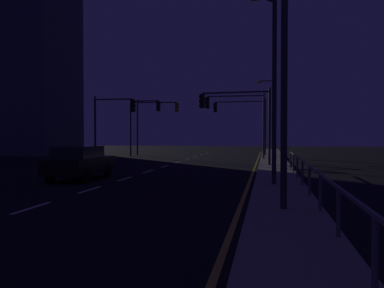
# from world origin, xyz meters

# --- Properties ---
(ground_plane) EXTENTS (112.00, 112.00, 0.00)m
(ground_plane) POSITION_xyz_m (0.00, 17.50, 0.00)
(ground_plane) COLOR black
(ground_plane) RESTS_ON ground
(sidewalk_right) EXTENTS (2.03, 77.00, 0.14)m
(sidewalk_right) POSITION_xyz_m (7.19, 17.50, 0.07)
(sidewalk_right) COLOR #9E937F
(sidewalk_right) RESTS_ON ground
(lane_markings_center) EXTENTS (0.14, 50.00, 0.01)m
(lane_markings_center) POSITION_xyz_m (0.00, 21.00, 0.01)
(lane_markings_center) COLOR silver
(lane_markings_center) RESTS_ON ground
(lane_edge_line) EXTENTS (0.14, 53.00, 0.01)m
(lane_edge_line) POSITION_xyz_m (5.92, 22.50, 0.01)
(lane_edge_line) COLOR gold
(lane_edge_line) RESTS_ON ground
(car) EXTENTS (1.87, 4.42, 1.57)m
(car) POSITION_xyz_m (-2.00, 16.41, 0.82)
(car) COLOR black
(car) RESTS_ON ground
(traffic_light_mid_left) EXTENTS (4.96, 0.38, 5.38)m
(traffic_light_mid_left) POSITION_xyz_m (4.27, 32.44, 3.99)
(traffic_light_mid_left) COLOR #4C4C51
(traffic_light_mid_left) RESTS_ON sidewalk_right
(traffic_light_far_right) EXTENTS (4.35, 0.69, 5.64)m
(traffic_light_far_right) POSITION_xyz_m (-4.59, 39.41, 3.99)
(traffic_light_far_right) COLOR #2D3033
(traffic_light_far_right) RESTS_ON ground
(traffic_light_far_left) EXTENTS (5.26, 0.70, 5.45)m
(traffic_light_far_left) POSITION_xyz_m (4.22, 39.39, 4.05)
(traffic_light_far_left) COLOR #38383D
(traffic_light_far_left) RESTS_ON sidewalk_right
(traffic_light_near_left) EXTENTS (3.44, 0.35, 5.10)m
(traffic_light_near_left) POSITION_xyz_m (-5.10, 28.86, 3.57)
(traffic_light_near_left) COLOR #2D3033
(traffic_light_near_left) RESTS_ON ground
(traffic_light_far_center) EXTENTS (4.87, 0.86, 5.04)m
(traffic_light_far_center) POSITION_xyz_m (4.67, 26.01, 3.75)
(traffic_light_far_center) COLOR #38383D
(traffic_light_far_center) RESTS_ON sidewalk_right
(traffic_light_mid_right) EXTENTS (3.17, 0.44, 5.60)m
(traffic_light_mid_right) POSITION_xyz_m (-5.13, 36.99, 3.89)
(traffic_light_mid_right) COLOR #4C4C51
(traffic_light_mid_right) RESTS_ON ground
(street_lamp_mid_block) EXTENTS (2.53, 0.36, 8.29)m
(street_lamp_mid_block) POSITION_xyz_m (6.75, 9.38, 5.10)
(street_lamp_mid_block) COLOR #2D3033
(street_lamp_mid_block) RESTS_ON sidewalk_right
(street_lamp_across_street) EXTENTS (1.75, 0.36, 6.98)m
(street_lamp_across_street) POSITION_xyz_m (7.05, 36.62, 4.33)
(street_lamp_across_street) COLOR #2D3033
(street_lamp_across_street) RESTS_ON sidewalk_right
(street_lamp_corner) EXTENTS (1.10, 1.24, 7.38)m
(street_lamp_corner) POSITION_xyz_m (6.83, 14.78, 4.53)
(street_lamp_corner) COLOR #2D3033
(street_lamp_corner) RESTS_ON sidewalk_right
(barrier_fence) EXTENTS (0.09, 25.33, 0.98)m
(barrier_fence) POSITION_xyz_m (8.05, 10.62, 0.87)
(barrier_fence) COLOR #59595E
(barrier_fence) RESTS_ON sidewalk_right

